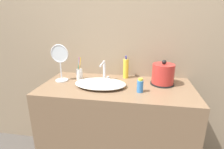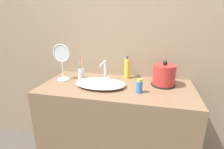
% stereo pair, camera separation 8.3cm
% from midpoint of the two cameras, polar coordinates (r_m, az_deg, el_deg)
% --- Properties ---
extents(wall_back, '(6.00, 0.04, 2.60)m').
position_cam_midpoint_polar(wall_back, '(1.73, 1.76, 13.00)').
color(wall_back, gray).
rests_on(wall_back, ground_plane).
extents(vanity_counter, '(1.30, 0.60, 0.89)m').
position_cam_midpoint_polar(vanity_counter, '(1.72, -0.06, -17.63)').
color(vanity_counter, brown).
rests_on(vanity_counter, ground_plane).
extents(sink_basin, '(0.44, 0.28, 0.05)m').
position_cam_midpoint_polar(sink_basin, '(1.49, -5.40, -2.99)').
color(sink_basin, white).
rests_on(sink_basin, vanity_counter).
extents(faucet, '(0.06, 0.17, 0.19)m').
position_cam_midpoint_polar(faucet, '(1.59, -4.05, 1.57)').
color(faucet, silver).
rests_on(faucet, vanity_counter).
extents(electric_kettle, '(0.20, 0.20, 0.22)m').
position_cam_midpoint_polar(electric_kettle, '(1.57, 14.85, -0.14)').
color(electric_kettle, black).
rests_on(electric_kettle, vanity_counter).
extents(toothbrush_cup, '(0.06, 0.06, 0.21)m').
position_cam_midpoint_polar(toothbrush_cup, '(1.69, -11.98, 0.22)').
color(toothbrush_cup, silver).
rests_on(toothbrush_cup, vanity_counter).
extents(lotion_bottle, '(0.05, 0.05, 0.22)m').
position_cam_midpoint_polar(lotion_bottle, '(1.68, 3.14, 1.95)').
color(lotion_bottle, gold).
rests_on(lotion_bottle, vanity_counter).
extents(shampoo_bottle, '(0.05, 0.05, 0.11)m').
position_cam_midpoint_polar(shampoo_bottle, '(1.38, 7.46, -3.67)').
color(shampoo_bottle, '#3370B7').
rests_on(shampoo_bottle, vanity_counter).
extents(vanity_mirror, '(0.17, 0.12, 0.34)m').
position_cam_midpoint_polar(vanity_mirror, '(1.66, -17.96, 4.27)').
color(vanity_mirror, silver).
rests_on(vanity_mirror, vanity_counter).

